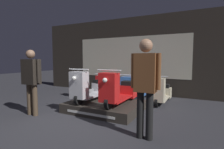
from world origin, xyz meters
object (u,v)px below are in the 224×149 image
(scooter_backrow_0, at_px, (89,86))
(person_left_browsing, at_px, (31,77))
(person_right_browsing, at_px, (145,81))
(scooter_backrow_2, at_px, (134,90))
(scooter_display_right, at_px, (119,90))
(scooter_backrow_1, at_px, (110,88))
(scooter_display_left, at_px, (91,88))
(scooter_backrow_3, at_px, (161,92))

(scooter_backrow_0, xyz_separation_m, person_left_browsing, (0.14, -2.79, 0.64))
(person_right_browsing, bearing_deg, scooter_backrow_2, 113.78)
(scooter_display_right, xyz_separation_m, scooter_backrow_2, (-0.16, 1.63, -0.25))
(scooter_backrow_1, bearing_deg, person_left_browsing, -106.27)
(scooter_display_left, bearing_deg, scooter_backrow_2, 65.84)
(scooter_backrow_2, bearing_deg, scooter_display_right, -84.25)
(scooter_backrow_3, bearing_deg, scooter_backrow_1, 180.00)
(scooter_display_right, relative_size, scooter_backrow_3, 1.00)
(scooter_backrow_3, distance_m, person_left_browsing, 3.94)
(scooter_backrow_0, relative_size, person_right_browsing, 0.91)
(scooter_backrow_3, bearing_deg, scooter_backrow_0, 180.00)
(scooter_backrow_3, xyz_separation_m, person_left_browsing, (-2.71, -2.79, 0.64))
(scooter_backrow_3, distance_m, person_right_browsing, 2.89)
(person_left_browsing, bearing_deg, scooter_backrow_1, 73.73)
(scooter_backrow_2, xyz_separation_m, person_right_browsing, (1.23, -2.79, 0.69))
(scooter_backrow_0, height_order, scooter_backrow_2, same)
(scooter_display_left, distance_m, scooter_backrow_1, 1.66)
(scooter_backrow_0, height_order, person_right_browsing, person_right_browsing)
(person_left_browsing, height_order, person_right_browsing, person_right_browsing)
(person_right_browsing, bearing_deg, scooter_backrow_1, 127.99)
(scooter_display_left, relative_size, person_right_browsing, 0.91)
(scooter_display_right, bearing_deg, scooter_backrow_0, 141.75)
(person_left_browsing, xyz_separation_m, person_right_browsing, (2.99, -0.00, 0.05))
(person_left_browsing, bearing_deg, scooter_display_left, 48.37)
(person_right_browsing, bearing_deg, scooter_backrow_3, 95.72)
(scooter_display_right, bearing_deg, scooter_backrow_3, 64.21)
(scooter_display_right, distance_m, person_left_browsing, 2.29)
(scooter_display_left, height_order, scooter_backrow_2, scooter_display_left)
(scooter_backrow_0, relative_size, scooter_backrow_1, 1.00)
(scooter_display_right, height_order, scooter_backrow_3, scooter_display_right)
(scooter_backrow_1, distance_m, scooter_backrow_2, 0.95)
(scooter_display_left, bearing_deg, scooter_backrow_1, 97.71)
(scooter_display_right, distance_m, scooter_backrow_2, 1.65)
(scooter_backrow_0, bearing_deg, scooter_backrow_3, 0.00)
(person_left_browsing, distance_m, person_right_browsing, 2.99)
(scooter_backrow_2, relative_size, person_right_browsing, 0.91)
(scooter_backrow_1, bearing_deg, scooter_display_left, -82.29)
(scooter_display_right, xyz_separation_m, person_left_browsing, (-1.93, -1.16, 0.39))
(scooter_backrow_1, height_order, scooter_backrow_3, same)
(scooter_backrow_2, relative_size, person_left_browsing, 0.98)
(scooter_backrow_1, height_order, scooter_backrow_2, same)
(scooter_backrow_1, bearing_deg, person_right_browsing, -52.01)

